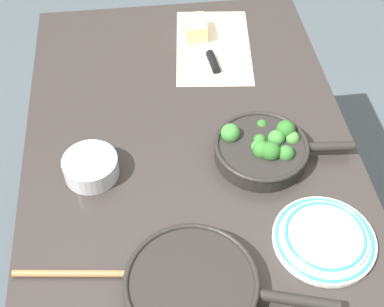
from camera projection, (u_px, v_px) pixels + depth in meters
The scene contains 10 objects.
ground_plane at pixel (192, 294), 1.87m from camera, with size 14.00×14.00×0.00m, color #424C51.
dining_table_red at pixel (192, 178), 1.38m from camera, with size 1.36×0.83×0.72m.
skillet_broccoli at pixel (264, 148), 1.31m from camera, with size 0.23×0.34×0.08m.
skillet_eggs at pixel (193, 286), 1.07m from camera, with size 0.27×0.42×0.05m.
wooden_spoon at pixel (124, 274), 1.11m from camera, with size 0.07×0.37×0.02m.
parchment_sheet at pixel (213, 46), 1.62m from camera, with size 0.38×0.26×0.00m.
grater_knife at pixel (210, 55), 1.58m from camera, with size 0.23×0.05×0.02m.
cheese_block at pixel (195, 28), 1.64m from camera, with size 0.09×0.06×0.06m.
dinner_plate_stack at pixel (325, 238), 1.16m from camera, with size 0.23×0.23×0.03m.
prep_bowl_steel at pixel (91, 167), 1.27m from camera, with size 0.13×0.13×0.05m.
Camera 1 is at (-0.86, 0.10, 1.73)m, focal length 50.00 mm.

